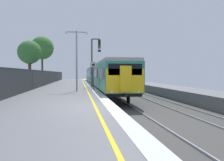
# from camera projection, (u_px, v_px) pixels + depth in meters

# --- Properties ---
(ground) EXTENTS (17.40, 110.00, 1.21)m
(ground) POSITION_uv_depth(u_px,v_px,m) (157.00, 118.00, 10.99)
(ground) COLOR slate
(commuter_train_at_platform) EXTENTS (2.83, 40.24, 3.81)m
(commuter_train_at_platform) POSITION_uv_depth(u_px,v_px,m) (100.00, 75.00, 35.45)
(commuter_train_at_platform) COLOR #2D846B
(commuter_train_at_platform) RESTS_ON ground
(signal_gantry) EXTENTS (1.10, 0.24, 5.46)m
(signal_gantry) POSITION_uv_depth(u_px,v_px,m) (94.00, 57.00, 25.61)
(signal_gantry) COLOR #47474C
(signal_gantry) RESTS_ON ground
(speed_limit_sign) EXTENTS (0.59, 0.08, 2.66)m
(speed_limit_sign) POSITION_uv_depth(u_px,v_px,m) (93.00, 72.00, 21.32)
(speed_limit_sign) COLOR #59595B
(speed_limit_sign) RESTS_ON ground
(platform_lamp_mid) EXTENTS (2.00, 0.20, 5.20)m
(platform_lamp_mid) POSITION_uv_depth(u_px,v_px,m) (77.00, 55.00, 19.67)
(platform_lamp_mid) COLOR #93999E
(platform_lamp_mid) RESTS_ON ground
(background_tree_left) EXTENTS (4.20, 4.20, 8.34)m
(background_tree_left) POSITION_uv_depth(u_px,v_px,m) (41.00, 49.00, 41.79)
(background_tree_left) COLOR #473323
(background_tree_left) RESTS_ON ground
(background_tree_centre) EXTENTS (3.22, 3.23, 6.10)m
(background_tree_centre) POSITION_uv_depth(u_px,v_px,m) (30.00, 53.00, 31.60)
(background_tree_centre) COLOR #473323
(background_tree_centre) RESTS_ON ground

